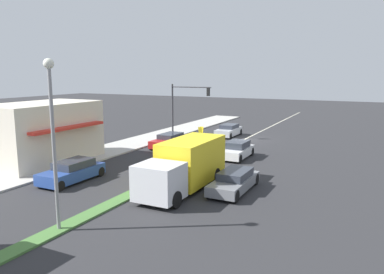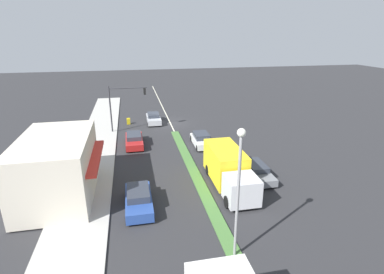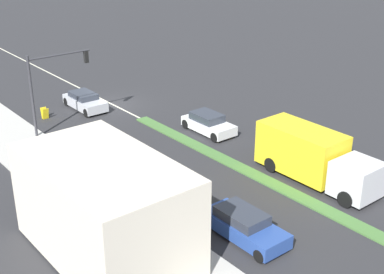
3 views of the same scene
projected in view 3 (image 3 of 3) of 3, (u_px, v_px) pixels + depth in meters
ground_plane at (281, 189)px, 29.85m from camera, size 160.00×160.00×0.00m
sidewalk_right at (155, 251)px, 24.27m from camera, size 4.00×73.00×0.12m
lane_marking_center at (114, 105)px, 42.76m from camera, size 0.16×60.00×0.01m
building_corner_store at (105, 208)px, 23.30m from camera, size 5.57×8.54×4.52m
traffic_signal_main at (50, 79)px, 35.97m from camera, size 4.59×0.34×5.60m
pedestrian at (69, 194)px, 27.17m from camera, size 0.34×0.34×1.71m
warning_aframe_sign at (45, 113)px, 39.78m from camera, size 0.45×0.53×0.84m
delivery_truck at (313, 156)px, 30.35m from camera, size 2.44×7.50×2.87m
coupe_blue at (244, 225)px, 25.19m from camera, size 1.83×4.44×1.35m
suv_grey at (330, 152)px, 32.93m from camera, size 1.77×4.59×1.22m
van_white at (208, 123)px, 37.25m from camera, size 1.80×4.01×1.37m
sedan_silver at (85, 101)px, 41.67m from camera, size 1.79×4.16×1.30m
hatchback_red at (107, 143)px, 34.21m from camera, size 1.83×4.56×1.27m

